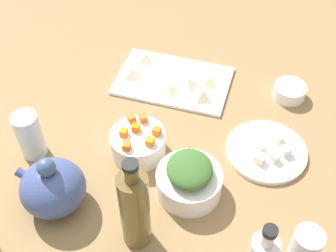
{
  "coord_description": "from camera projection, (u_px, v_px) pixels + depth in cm",
  "views": [
    {
      "loc": [
        -24.3,
        71.68,
        90.93
      ],
      "look_at": [
        0.0,
        0.0,
        8.0
      ],
      "focal_mm": 47.34,
      "sensor_mm": 36.0,
      "label": 1
    }
  ],
  "objects": [
    {
      "name": "dumpling_5",
      "position": [
        203.0,
        95.0,
        1.24
      ],
      "size": [
        6.32,
        6.03,
        2.85
      ],
      "primitive_type": "pyramid",
      "rotation": [
        0.0,
        0.0,
        5.89
      ],
      "color": "beige",
      "rests_on": "cutting_board"
    },
    {
      "name": "carrot_cube_2",
      "position": [
        124.0,
        132.0,
        1.08
      ],
      "size": [
        2.01,
        2.01,
        1.8
      ],
      "primitive_type": "cube",
      "rotation": [
        0.0,
        0.0,
        0.12
      ],
      "color": "orange",
      "rests_on": "bowl_carrots"
    },
    {
      "name": "bottle_1",
      "position": [
        135.0,
        209.0,
        0.89
      ],
      "size": [
        6.19,
        6.19,
        26.19
      ],
      "color": "brown",
      "rests_on": "tabletop"
    },
    {
      "name": "drinking_glass_2",
      "position": [
        30.0,
        135.0,
        1.08
      ],
      "size": [
        6.27,
        6.27,
        13.0
      ],
      "primitive_type": "cylinder",
      "color": "white",
      "rests_on": "tabletop"
    },
    {
      "name": "tofu_cube_4",
      "position": [
        286.0,
        151.0,
        1.1
      ],
      "size": [
        3.08,
        3.08,
        2.2
      ],
      "primitive_type": "cube",
      "rotation": [
        0.0,
        0.0,
        2.22
      ],
      "color": "#EDEACB",
      "rests_on": "plate_tofu"
    },
    {
      "name": "bowl_greens",
      "position": [
        189.0,
        183.0,
        1.03
      ],
      "size": [
        15.4,
        15.4,
        6.32
      ],
      "primitive_type": "cylinder",
      "color": "white",
      "rests_on": "tabletop"
    },
    {
      "name": "tofu_cube_1",
      "position": [
        260.0,
        145.0,
        1.12
      ],
      "size": [
        3.09,
        3.09,
        2.2
      ],
      "primitive_type": "cube",
      "rotation": [
        0.0,
        0.0,
        2.46
      ],
      "color": "silver",
      "rests_on": "plate_tofu"
    },
    {
      "name": "chopped_greens_mound",
      "position": [
        190.0,
        169.0,
        0.99
      ],
      "size": [
        13.96,
        14.54,
        4.05
      ],
      "primitive_type": "ellipsoid",
      "rotation": [
        0.0,
        0.0,
        1.94
      ],
      "color": "#396229",
      "rests_on": "bowl_greens"
    },
    {
      "name": "dumpling_2",
      "position": [
        132.0,
        73.0,
        1.3
      ],
      "size": [
        6.68,
        6.89,
        2.72
      ],
      "primitive_type": "pyramid",
      "rotation": [
        0.0,
        0.0,
        4.18
      ],
      "color": "beige",
      "rests_on": "cutting_board"
    },
    {
      "name": "dumpling_0",
      "position": [
        208.0,
        81.0,
        1.28
      ],
      "size": [
        6.14,
        6.28,
        2.47
      ],
      "primitive_type": "pyramid",
      "rotation": [
        0.0,
        0.0,
        1.1
      ],
      "color": "beige",
      "rests_on": "cutting_board"
    },
    {
      "name": "bowl_carrots",
      "position": [
        138.0,
        143.0,
        1.11
      ],
      "size": [
        13.91,
        13.91,
        6.33
      ],
      "primitive_type": "cylinder",
      "color": "white",
      "rests_on": "tabletop"
    },
    {
      "name": "plate_tofu",
      "position": [
        266.0,
        151.0,
        1.12
      ],
      "size": [
        20.55,
        20.55,
        1.2
      ],
      "primitive_type": "cylinder",
      "color": "white",
      "rests_on": "tabletop"
    },
    {
      "name": "carrot_cube_0",
      "position": [
        157.0,
        131.0,
        1.08
      ],
      "size": [
        2.02,
        2.02,
        1.8
      ],
      "primitive_type": "cube",
      "rotation": [
        0.0,
        0.0,
        1.44
      ],
      "color": "orange",
      "rests_on": "bowl_carrots"
    },
    {
      "name": "carrot_cube_5",
      "position": [
        143.0,
        119.0,
        1.11
      ],
      "size": [
        2.52,
        2.52,
        1.8
      ],
      "primitive_type": "cube",
      "rotation": [
        0.0,
        0.0,
        2.22
      ],
      "color": "orange",
      "rests_on": "bowl_carrots"
    },
    {
      "name": "tabletop",
      "position": [
        168.0,
        143.0,
        1.17
      ],
      "size": [
        190.0,
        190.0,
        3.0
      ],
      "primitive_type": "cube",
      "color": "olive",
      "rests_on": "ground"
    },
    {
      "name": "dumpling_4",
      "position": [
        188.0,
        82.0,
        1.27
      ],
      "size": [
        7.92,
        7.81,
        2.76
      ],
      "primitive_type": "pyramid",
      "rotation": [
        0.0,
        0.0,
        3.63
      ],
      "color": "beige",
      "rests_on": "cutting_board"
    },
    {
      "name": "carrot_cube_4",
      "position": [
        136.0,
        128.0,
        1.09
      ],
      "size": [
        2.0,
        2.0,
        1.8
      ],
      "primitive_type": "cube",
      "rotation": [
        0.0,
        0.0,
        0.12
      ],
      "color": "orange",
      "rests_on": "bowl_carrots"
    },
    {
      "name": "tofu_cube_0",
      "position": [
        275.0,
        157.0,
        1.09
      ],
      "size": [
        3.08,
        3.08,
        2.2
      ],
      "primitive_type": "cube",
      "rotation": [
        0.0,
        0.0,
        0.93
      ],
      "color": "white",
      "rests_on": "plate_tofu"
    },
    {
      "name": "tofu_cube_2",
      "position": [
        260.0,
        159.0,
        1.09
      ],
      "size": [
        2.74,
        2.74,
        2.2
      ],
      "primitive_type": "cube",
      "rotation": [
        0.0,
        0.0,
        2.85
      ],
      "color": "#FBE7C9",
      "rests_on": "plate_tofu"
    },
    {
      "name": "carrot_cube_3",
      "position": [
        150.0,
        142.0,
        1.06
      ],
      "size": [
        1.93,
        1.93,
        1.8
      ],
      "primitive_type": "cube",
      "rotation": [
        0.0,
        0.0,
        1.5
      ],
      "color": "orange",
      "rests_on": "bowl_carrots"
    },
    {
      "name": "dumpling_3",
      "position": [
        146.0,
        57.0,
        1.35
      ],
      "size": [
        6.21,
        6.25,
        2.48
      ],
      "primitive_type": "pyramid",
      "rotation": [
        0.0,
        0.0,
        1.18
      ],
      "color": "beige",
      "rests_on": "cutting_board"
    },
    {
      "name": "dumpling_1",
      "position": [
        168.0,
        89.0,
        1.26
      ],
      "size": [
        7.53,
        7.45,
        2.58
      ],
      "primitive_type": "pyramid",
      "rotation": [
        0.0,
        0.0,
        0.63
      ],
      "color": "beige",
      "rests_on": "cutting_board"
    },
    {
      "name": "carrot_cube_6",
      "position": [
        132.0,
        119.0,
        1.11
      ],
      "size": [
        2.55,
        2.55,
        1.8
      ],
      "primitive_type": "cube",
      "rotation": [
        0.0,
        0.0,
        0.79
      ],
      "color": "orange",
      "rests_on": "bowl_carrots"
    },
    {
      "name": "cutting_board",
      "position": [
        173.0,
        81.0,
        1.31
      ],
      "size": [
        33.43,
        22.17,
        1.0
      ],
      "primitive_type": "cube",
      "rotation": [
        0.0,
        0.0,
        0.04
      ],
      "color": "white",
      "rests_on": "tabletop"
    },
    {
      "name": "tofu_cube_3",
      "position": [
        278.0,
        137.0,
        1.13
      ],
      "size": [
        2.92,
        2.92,
        2.2
      ],
      "primitive_type": "cube",
      "rotation": [
        0.0,
        0.0,
        1.13
      ],
      "color": "white",
      "rests_on": "plate_tofu"
    },
    {
      "name": "teapot",
      "position": [
        53.0,
        187.0,
        0.98
      ],
      "size": [
        16.35,
        14.69,
        15.58
      ],
      "color": "#404F85",
      "rests_on": "tabletop"
    },
    {
      "name": "bowl_small_side",
      "position": [
        290.0,
        91.0,
        1.25
      ],
      "size": [
        9.06,
        9.06,
        3.89
      ],
      "primitive_type": "cylinder",
      "color": "white",
      "rests_on": "tabletop"
    },
    {
      "name": "carrot_cube_1",
      "position": [
        127.0,
        146.0,
        1.05
      ],
      "size": [
        2.08,
        2.08,
        1.8
      ],
      "primitive_type": "cube",
      "rotation": [
        0.0,
        0.0,
        0.17
      ],
      "color": "orange",
      "rests_on": "bowl_carrots"
    }
  ]
}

